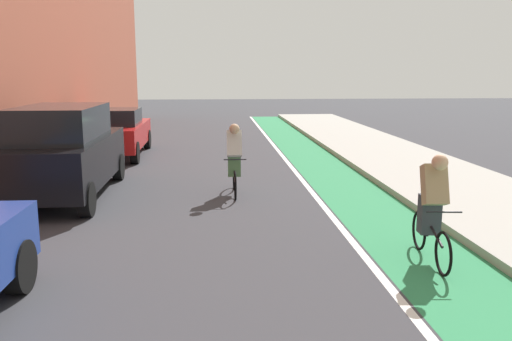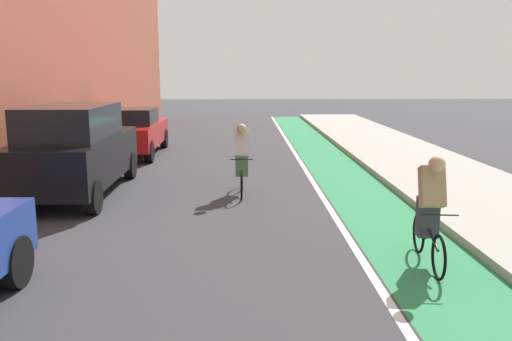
% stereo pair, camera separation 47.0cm
% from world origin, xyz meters
% --- Properties ---
extents(ground_plane, '(85.74, 85.74, 0.00)m').
position_xyz_m(ground_plane, '(0.00, 15.49, 0.00)').
color(ground_plane, '#38383D').
extents(bike_lane_paint, '(1.60, 38.97, 0.00)m').
position_xyz_m(bike_lane_paint, '(3.27, 17.49, 0.00)').
color(bike_lane_paint, '#2D8451').
rests_on(bike_lane_paint, ground).
extents(lane_divider_stripe, '(0.12, 38.97, 0.00)m').
position_xyz_m(lane_divider_stripe, '(2.37, 17.49, 0.00)').
color(lane_divider_stripe, white).
rests_on(lane_divider_stripe, ground).
extents(sidewalk_right, '(3.34, 38.97, 0.14)m').
position_xyz_m(sidewalk_right, '(5.74, 17.49, 0.07)').
color(sidewalk_right, '#A8A59E').
rests_on(sidewalk_right, ground).
extents(parked_suv_black, '(1.85, 4.57, 1.98)m').
position_xyz_m(parked_suv_black, '(-3.02, 16.39, 1.02)').
color(parked_suv_black, black).
rests_on(parked_suv_black, ground).
extents(parked_sedan_red, '(1.93, 4.34, 1.53)m').
position_xyz_m(parked_sedan_red, '(-3.02, 22.09, 0.78)').
color(parked_sedan_red, red).
rests_on(parked_sedan_red, ground).
extents(cyclist_trailing, '(0.48, 1.65, 1.58)m').
position_xyz_m(cyclist_trailing, '(3.24, 11.94, 0.80)').
color(cyclist_trailing, black).
rests_on(cyclist_trailing, ground).
extents(cyclist_far, '(0.48, 1.67, 1.59)m').
position_xyz_m(cyclist_far, '(0.62, 16.35, 0.80)').
color(cyclist_far, black).
rests_on(cyclist_far, ground).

